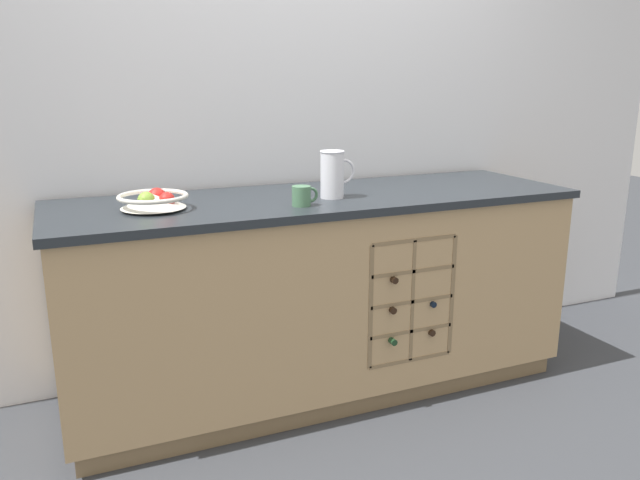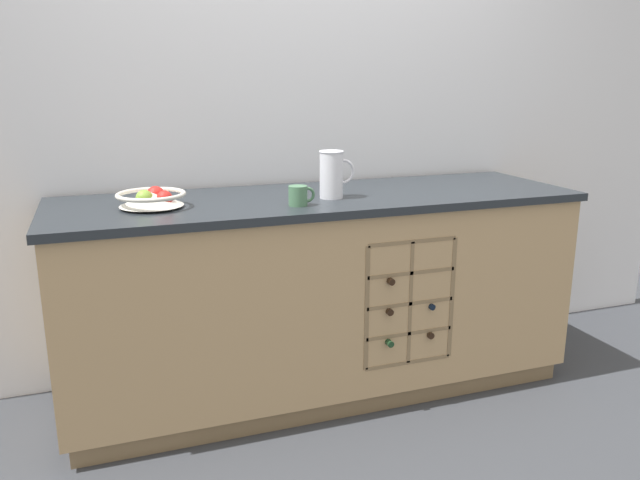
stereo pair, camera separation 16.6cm
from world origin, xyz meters
The scene contains 6 objects.
ground_plane centered at (0.00, 0.00, 0.00)m, with size 14.00×14.00×0.00m, color #383A3F.
back_wall centered at (0.00, 0.41, 1.27)m, with size 4.69×0.06×2.55m, color white.
kitchen_island centered at (0.00, 0.00, 0.47)m, with size 2.33×0.73×0.93m.
fruit_bowl centered at (-0.73, -0.03, 0.97)m, with size 0.28×0.28×0.08m.
white_pitcher centered at (0.03, -0.07, 1.04)m, with size 0.16×0.11×0.21m.
ceramic_mug centered at (-0.16, -0.19, 0.98)m, with size 0.11×0.08×0.08m.
Camera 1 is at (-1.07, -2.51, 1.44)m, focal length 35.00 mm.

